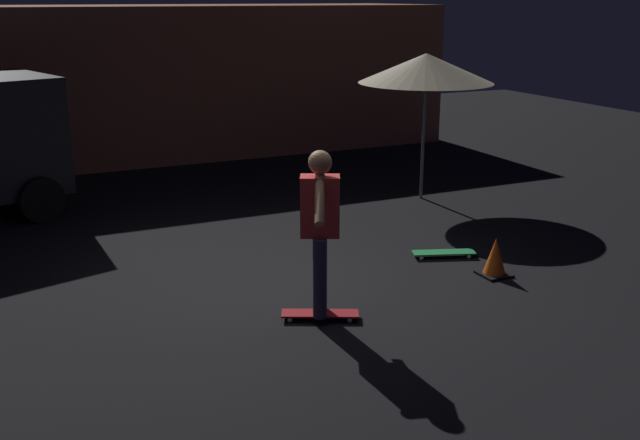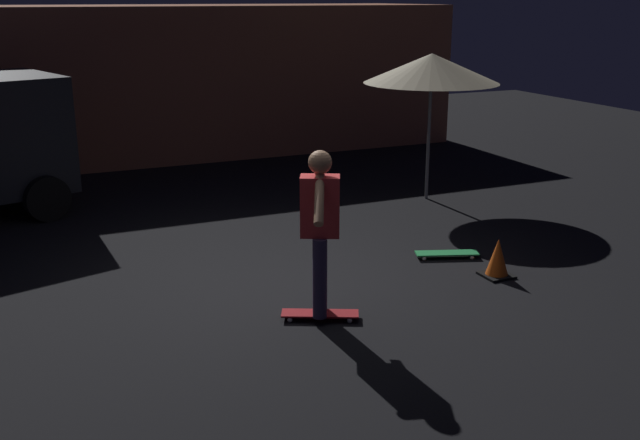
# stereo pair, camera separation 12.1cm
# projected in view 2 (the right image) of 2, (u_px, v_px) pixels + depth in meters

# --- Properties ---
(ground_plane) EXTENTS (28.00, 28.00, 0.00)m
(ground_plane) POSITION_uv_depth(u_px,v_px,m) (291.00, 288.00, 8.39)
(ground_plane) COLOR black
(low_building) EXTENTS (11.18, 3.40, 2.96)m
(low_building) POSITION_uv_depth(u_px,v_px,m) (179.00, 78.00, 15.70)
(low_building) COLOR #B76B4C
(low_building) RESTS_ON ground_plane
(patio_umbrella) EXTENTS (2.10, 2.10, 2.30)m
(patio_umbrella) POSITION_uv_depth(u_px,v_px,m) (432.00, 68.00, 11.52)
(patio_umbrella) COLOR slate
(patio_umbrella) RESTS_ON ground_plane
(skateboard_ridden) EXTENTS (0.79, 0.52, 0.07)m
(skateboard_ridden) POSITION_uv_depth(u_px,v_px,m) (320.00, 314.00, 7.57)
(skateboard_ridden) COLOR #AD1E23
(skateboard_ridden) RESTS_ON ground_plane
(skateboard_spare) EXTENTS (0.80, 0.46, 0.07)m
(skateboard_spare) POSITION_uv_depth(u_px,v_px,m) (447.00, 254.00, 9.35)
(skateboard_spare) COLOR green
(skateboard_spare) RESTS_ON ground_plane
(skater) EXTENTS (0.50, 0.92, 1.67)m
(skater) POSITION_uv_depth(u_px,v_px,m) (320.00, 221.00, 7.29)
(skater) COLOR #382D4C
(skater) RESTS_ON skateboard_ridden
(traffic_cone) EXTENTS (0.34, 0.34, 0.46)m
(traffic_cone) POSITION_uv_depth(u_px,v_px,m) (498.00, 259.00, 8.68)
(traffic_cone) COLOR black
(traffic_cone) RESTS_ON ground_plane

